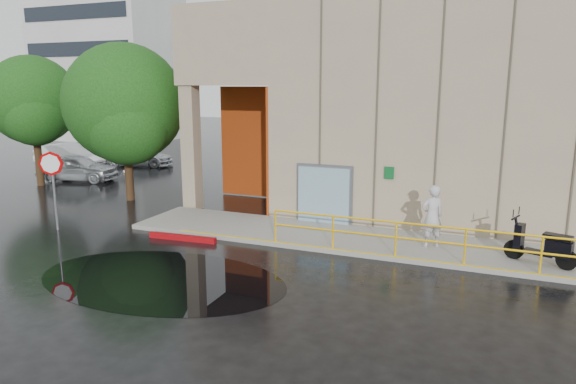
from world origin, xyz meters
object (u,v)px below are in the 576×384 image
at_px(car_b, 69,155).
at_px(tree_far, 33,104).
at_px(car_a, 77,168).
at_px(person, 432,216).
at_px(tree_near, 125,108).
at_px(scooter, 543,235).
at_px(stop_sign, 52,174).
at_px(car_c, 138,156).
at_px(red_curb, 182,238).

bearing_deg(car_b, tree_far, -147.05).
height_order(car_a, tree_far, tree_far).
bearing_deg(person, tree_near, -43.07).
bearing_deg(scooter, tree_far, -169.85).
bearing_deg(person, car_b, -53.86).
distance_m(person, stop_sign, 12.77).
xyz_separation_m(stop_sign, car_c, (-6.66, 13.02, -1.38)).
bearing_deg(tree_near, stop_sign, -82.51).
bearing_deg(car_b, stop_sign, -136.18).
xyz_separation_m(stop_sign, tree_near, (-0.63, 4.77, 2.03)).
bearing_deg(tree_near, scooter, -9.65).
xyz_separation_m(scooter, tree_far, (-22.56, 3.80, 3.10)).
bearing_deg(car_a, red_curb, -134.67).
relative_size(car_b, car_c, 1.01).
height_order(car_a, tree_near, tree_near).
bearing_deg(scooter, car_b, -179.55).
height_order(scooter, car_b, scooter).
bearing_deg(scooter, red_curb, -152.76).
xyz_separation_m(red_curb, tree_far, (-11.84, 5.22, 4.02)).
bearing_deg(car_a, scooter, -116.86).
height_order(tree_near, tree_far, tree_near).
height_order(stop_sign, car_c, stop_sign).
relative_size(person, tree_far, 0.30).
distance_m(red_curb, tree_far, 13.55).
bearing_deg(red_curb, person, 13.96).
height_order(car_b, tree_far, tree_far).
bearing_deg(stop_sign, tree_near, 95.69).
relative_size(car_a, tree_far, 0.65).
bearing_deg(car_a, stop_sign, -152.63).
xyz_separation_m(red_curb, tree_near, (-5.41, 4.16, 3.95)).
distance_m(car_b, tree_far, 7.06).
bearing_deg(person, red_curb, -19.41).
bearing_deg(car_c, person, -132.79).
relative_size(scooter, tree_far, 0.30).
xyz_separation_m(scooter, red_curb, (-10.72, -1.41, -0.91)).
relative_size(person, car_b, 0.44).
bearing_deg(stop_sign, person, 9.65).
bearing_deg(tree_near, red_curb, -37.56).
distance_m(car_b, tree_near, 12.06).
distance_m(car_c, tree_near, 10.77).
xyz_separation_m(red_curb, car_a, (-11.15, 7.01, 0.62)).
height_order(red_curb, tree_far, tree_far).
bearing_deg(tree_far, car_b, 122.24).
height_order(car_a, car_c, car_a).
relative_size(car_b, tree_near, 0.65).
bearing_deg(car_c, car_b, 103.68).
height_order(stop_sign, car_a, stop_sign).
bearing_deg(car_a, person, -117.63).
bearing_deg(scooter, person, -169.73).
xyz_separation_m(car_b, tree_near, (9.74, -6.30, 3.32)).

